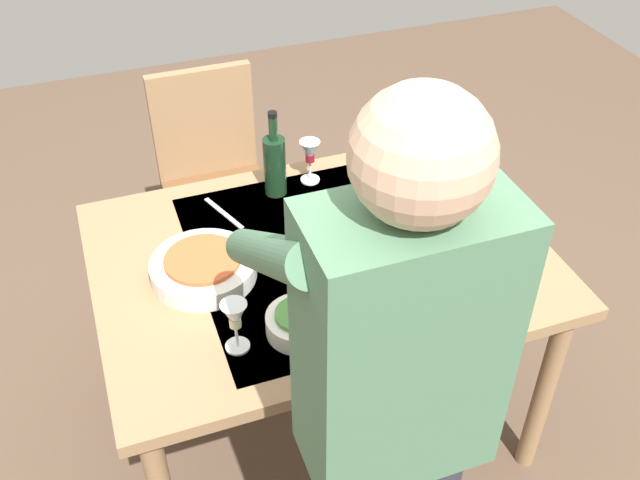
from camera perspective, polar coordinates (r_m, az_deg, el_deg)
ground_plane at (r=2.71m, az=0.00°, el=-13.27°), size 6.00×6.00×0.00m
dining_table at (r=2.22m, az=0.00°, el=-2.61°), size 1.31×0.97×0.75m
chair_near at (r=2.94m, az=-8.33°, el=5.35°), size 0.40×0.40×0.91m
person_server at (r=1.50m, az=5.51°, el=-13.31°), size 0.42×0.61×1.69m
wine_bottle at (r=2.35m, az=-3.54°, el=5.94°), size 0.07×0.07×0.30m
wine_glass_left at (r=1.83m, az=-6.64°, el=-6.04°), size 0.07×0.07×0.15m
wine_glass_right at (r=2.41m, az=-0.79°, el=6.71°), size 0.07×0.07×0.15m
water_cup_near_left at (r=2.12m, az=12.62°, el=-1.70°), size 0.07×0.07×0.09m
water_cup_near_right at (r=2.22m, az=5.63°, el=1.64°), size 0.07×0.07×0.10m
serving_bowl_pasta at (r=2.09m, az=-9.06°, el=-2.09°), size 0.30×0.30×0.07m
side_bowl_salad at (r=1.91m, az=-1.56°, el=-6.39°), size 0.18×0.18×0.07m
dinner_plate_near at (r=2.43m, az=6.17°, el=3.99°), size 0.23×0.23×0.01m
table_knife at (r=2.33m, az=-7.50°, el=2.08°), size 0.08×0.19×0.00m
table_fork at (r=2.25m, az=0.55°, el=0.86°), size 0.02×0.18×0.00m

